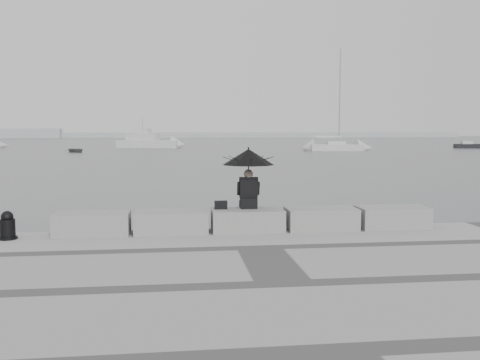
{
  "coord_description": "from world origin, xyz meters",
  "views": [
    {
      "loc": [
        -1.61,
        -12.19,
        2.81
      ],
      "look_at": [
        0.25,
        3.0,
        1.33
      ],
      "focal_mm": 40.0,
      "sensor_mm": 36.0,
      "label": 1
    }
  ],
  "objects": [
    {
      "name": "stone_block_far_left",
      "position": [
        -3.4,
        -0.45,
        0.75
      ],
      "size": [
        1.6,
        0.8,
        0.5
      ],
      "primitive_type": "cube",
      "color": "slate",
      "rests_on": "promenade"
    },
    {
      "name": "dinghy",
      "position": [
        -13.26,
        53.32,
        0.26
      ],
      "size": [
        3.31,
        2.89,
        0.53
      ],
      "primitive_type": "imported",
      "rotation": [
        0.0,
        0.0,
        0.62
      ],
      "color": "gray",
      "rests_on": "ground"
    },
    {
      "name": "stone_block_right",
      "position": [
        1.7,
        -0.45,
        0.75
      ],
      "size": [
        1.6,
        0.8,
        0.5
      ],
      "primitive_type": "cube",
      "color": "slate",
      "rests_on": "promenade"
    },
    {
      "name": "stone_block_left",
      "position": [
        -1.7,
        -0.45,
        0.75
      ],
      "size": [
        1.6,
        0.8,
        0.5
      ],
      "primitive_type": "cube",
      "color": "slate",
      "rests_on": "promenade"
    },
    {
      "name": "small_motorboat",
      "position": [
        40.89,
        60.13,
        0.32
      ],
      "size": [
        4.99,
        2.72,
        1.1
      ],
      "rotation": [
        0.0,
        0.0,
        -0.25
      ],
      "color": "black",
      "rests_on": "ground"
    },
    {
      "name": "sailboat_right",
      "position": [
        18.76,
        53.85,
        0.54
      ],
      "size": [
        6.65,
        2.9,
        12.9
      ],
      "rotation": [
        0.0,
        0.0,
        -0.08
      ],
      "color": "silver",
      "rests_on": "ground"
    },
    {
      "name": "seated_person",
      "position": [
        0.05,
        -0.25,
        2.01
      ],
      "size": [
        1.19,
        1.19,
        1.39
      ],
      "rotation": [
        0.0,
        0.0,
        -0.04
      ],
      "color": "black",
      "rests_on": "stone_block_centre"
    },
    {
      "name": "stone_block_far_right",
      "position": [
        3.4,
        -0.45,
        0.75
      ],
      "size": [
        1.6,
        0.8,
        0.5
      ],
      "primitive_type": "cube",
      "color": "slate",
      "rests_on": "promenade"
    },
    {
      "name": "bag",
      "position": [
        -0.58,
        -0.3,
        1.09
      ],
      "size": [
        0.28,
        0.16,
        0.18
      ],
      "primitive_type": "cube",
      "color": "black",
      "rests_on": "stone_block_centre"
    },
    {
      "name": "distant_landmass",
      "position": [
        -8.14,
        154.51,
        0.9
      ],
      "size": [
        180.0,
        8.0,
        2.8
      ],
      "color": "#A0A3A6",
      "rests_on": "ground"
    },
    {
      "name": "motor_cruiser",
      "position": [
        -5.37,
        66.87,
        0.89
      ],
      "size": [
        9.36,
        5.03,
        4.5
      ],
      "rotation": [
        0.0,
        0.0,
        -0.26
      ],
      "color": "silver",
      "rests_on": "ground"
    },
    {
      "name": "ground",
      "position": [
        0.0,
        0.0,
        0.0
      ],
      "size": [
        360.0,
        360.0,
        0.0
      ],
      "primitive_type": "plane",
      "color": "#484B4D",
      "rests_on": "ground"
    },
    {
      "name": "stone_block_centre",
      "position": [
        0.0,
        -0.45,
        0.75
      ],
      "size": [
        1.6,
        0.8,
        0.5
      ],
      "primitive_type": "cube",
      "color": "slate",
      "rests_on": "promenade"
    },
    {
      "name": "mooring_bollard",
      "position": [
        -5.08,
        -0.72,
        0.75
      ],
      "size": [
        0.38,
        0.38,
        0.6
      ],
      "color": "black",
      "rests_on": "promenade"
    }
  ]
}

